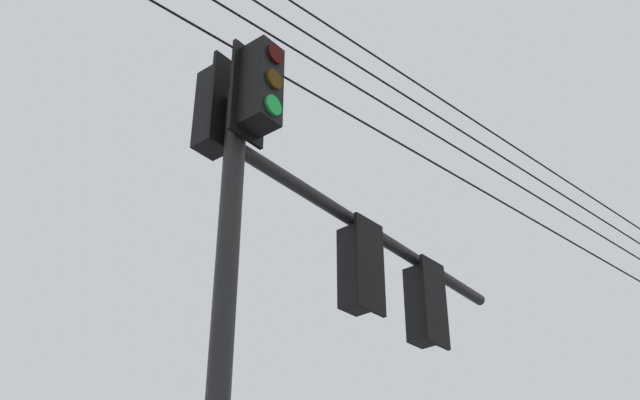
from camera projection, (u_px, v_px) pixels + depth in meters
name	position (u px, v px, depth m)	size (l,w,h in m)	color
signal_mast_assembly	(300.00, 269.00, 7.38)	(1.09, 4.80, 6.94)	black
overhead_wire_span	(340.00, 68.00, 8.87)	(0.99, 30.24, 1.32)	black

